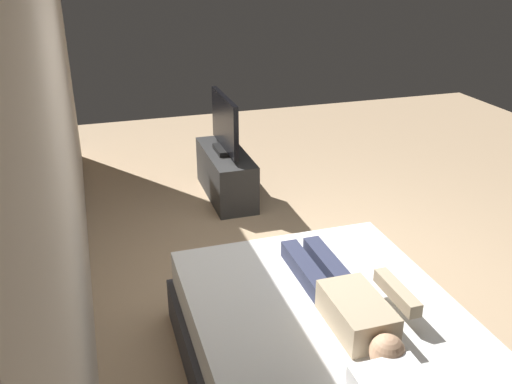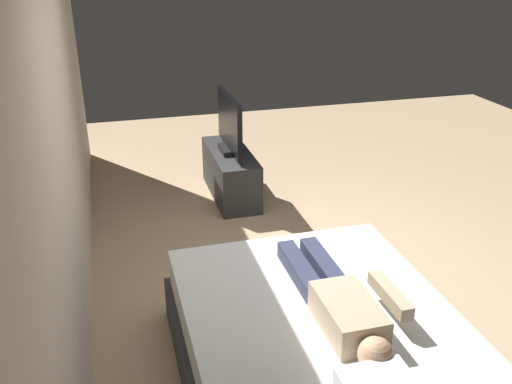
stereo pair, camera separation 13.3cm
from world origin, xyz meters
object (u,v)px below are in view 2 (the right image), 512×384
at_px(tv_stand, 231,174).
at_px(tv, 230,125).
at_px(bed, 324,359).
at_px(person, 341,302).
at_px(remote, 391,288).

xyz_separation_m(tv_stand, tv, (0.00, 0.00, 0.53)).
relative_size(bed, person, 1.66).
distance_m(person, remote, 0.44).
relative_size(person, tv_stand, 1.15).
relative_size(person, remote, 8.40).
relative_size(remote, tv, 0.17).
xyz_separation_m(bed, tv_stand, (2.95, -0.13, -0.01)).
bearing_deg(person, remote, -69.53).
bearing_deg(bed, remote, -70.19).
xyz_separation_m(person, tv, (2.92, -0.04, 0.16)).
bearing_deg(tv_stand, tv, 0.00).
height_order(person, tv, tv).
bearing_deg(tv, person, 179.31).
bearing_deg(tv, bed, 177.48).
bearing_deg(tv, remote, -172.40).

